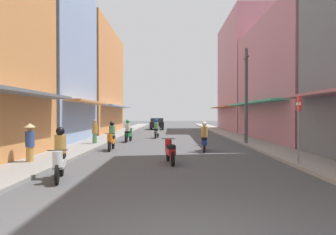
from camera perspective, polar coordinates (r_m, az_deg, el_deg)
ground_plane at (r=27.22m, az=0.95°, el=-3.49°), size 116.89×116.89×0.00m
sidewalk_left at (r=27.70m, az=-10.23°, el=-3.30°), size 2.02×61.13×0.12m
sidewalk_right at (r=27.77m, az=12.11°, el=-3.30°), size 2.02×61.13×0.12m
building_left_mid at (r=23.20m, az=-23.27°, el=11.74°), size 7.05×8.35×12.92m
building_left_far at (r=33.82m, az=-15.31°, el=6.69°), size 7.05×13.33×11.08m
building_right_mid at (r=24.78m, az=23.40°, el=6.49°), size 7.05×13.52×9.03m
building_right_far at (r=37.63m, az=15.40°, el=7.71°), size 7.05×12.39×13.21m
motorbike_red at (r=12.10m, az=0.38°, el=-6.31°), size 0.57×1.80×0.96m
motorbike_orange at (r=16.70m, az=-10.66°, el=-3.70°), size 0.55×1.81×1.58m
motorbike_blue at (r=15.98m, az=6.92°, el=-3.89°), size 0.56×1.80×1.58m
motorbike_silver at (r=24.70m, az=-2.15°, el=-2.28°), size 0.55×1.81×1.58m
motorbike_black at (r=43.36m, az=-3.01°, el=-1.27°), size 0.60×1.80×0.96m
motorbike_white at (r=9.65m, az=-19.82°, el=-6.93°), size 0.66×1.78×1.58m
motorbike_green at (r=21.51m, az=-7.52°, el=-2.72°), size 0.55×1.81×1.58m
parked_car at (r=38.72m, az=-2.08°, el=-1.16°), size 1.86×4.14×1.45m
pedestrian_far at (r=12.91m, az=-24.69°, el=-4.12°), size 0.44×0.44×1.61m
pedestrian_crossing at (r=19.63m, az=-13.71°, el=-2.75°), size 0.34×0.34×1.62m
utility_pole at (r=19.84m, az=14.59°, el=4.05°), size 0.20×1.20×6.15m
street_sign_no_entry at (r=12.08m, az=23.48°, el=-0.61°), size 0.07×0.60×2.65m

